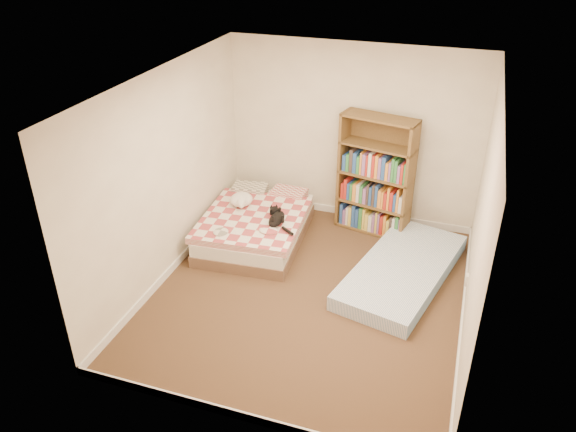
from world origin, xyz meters
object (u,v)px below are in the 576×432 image
(black_cat, at_px, (278,218))
(white_dog, at_px, (242,200))
(bookshelf, at_px, (374,191))
(floor_mattress, at_px, (402,271))
(bed, at_px, (257,225))

(black_cat, bearing_deg, white_dog, 127.12)
(bookshelf, bearing_deg, black_cat, -125.51)
(floor_mattress, height_order, black_cat, black_cat)
(white_dog, bearing_deg, bed, -1.01)
(black_cat, distance_m, white_dog, 0.68)
(bed, height_order, white_dog, white_dog)
(white_dog, bearing_deg, bookshelf, 41.98)
(bookshelf, height_order, floor_mattress, bookshelf)
(floor_mattress, bearing_deg, bed, -174.86)
(bed, bearing_deg, floor_mattress, -12.30)
(floor_mattress, distance_m, white_dog, 2.34)
(bookshelf, distance_m, black_cat, 1.43)
(bed, relative_size, floor_mattress, 0.87)
(bookshelf, height_order, white_dog, bookshelf)
(bookshelf, distance_m, white_dog, 1.81)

